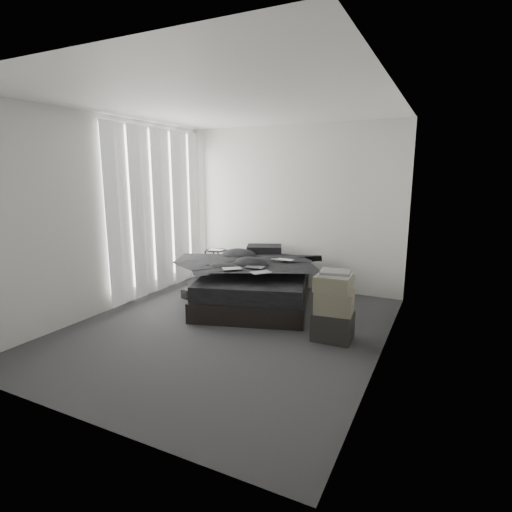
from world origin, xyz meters
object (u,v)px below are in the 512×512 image
at_px(laptop, 281,256).
at_px(box_lower, 333,326).
at_px(bed, 256,294).
at_px(side_stand, 216,268).

height_order(laptop, box_lower, laptop).
bearing_deg(bed, laptop, 7.50).
height_order(side_stand, box_lower, side_stand).
bearing_deg(box_lower, side_stand, 150.64).
bearing_deg(bed, side_stand, 134.62).
bearing_deg(box_lower, bed, 149.91).
xyz_separation_m(bed, side_stand, (-1.01, 0.55, 0.17)).
xyz_separation_m(laptop, box_lower, (1.03, -0.93, -0.54)).
relative_size(laptop, side_stand, 0.51).
distance_m(laptop, side_stand, 1.45).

